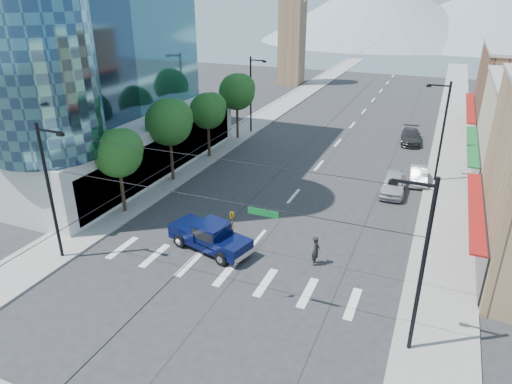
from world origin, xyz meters
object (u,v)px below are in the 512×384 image
pickup_truck (210,235)px  parked_car_mid (418,175)px  pedestrian (316,250)px  parked_car_near (393,184)px  parked_car_far (411,136)px

pickup_truck → parked_car_mid: pickup_truck is taller
pedestrian → parked_car_near: (3.05, 13.30, -0.14)m
pickup_truck → pedestrian: size_ratio=3.17×
pedestrian → parked_car_far: bearing=-14.3°
pedestrian → parked_car_far: 28.68m
pickup_truck → parked_car_near: 17.44m
pedestrian → parked_car_near: bearing=-21.1°
pickup_truck → parked_car_far: bearing=85.6°
parked_car_near → parked_car_far: 15.22m
pedestrian → parked_car_mid: size_ratio=0.48×
pedestrian → parked_car_near: 13.65m
pickup_truck → parked_car_near: (10.04, 14.26, -0.20)m
pedestrian → parked_car_mid: (4.85, 16.58, -0.30)m
parked_car_mid → parked_car_far: bearing=93.2°
parked_car_mid → parked_car_far: size_ratio=0.80×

